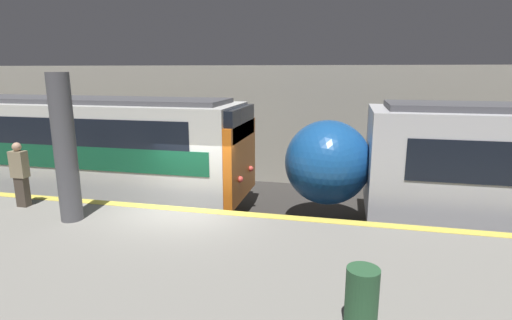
{
  "coord_description": "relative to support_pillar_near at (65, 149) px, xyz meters",
  "views": [
    {
      "loc": [
        3.85,
        -8.88,
        4.46
      ],
      "look_at": [
        1.61,
        0.94,
        2.18
      ],
      "focal_mm": 28.0,
      "sensor_mm": 36.0,
      "label": 1
    }
  ],
  "objects": [
    {
      "name": "person_waiting",
      "position": [
        -1.8,
        0.54,
        -0.8
      ],
      "size": [
        0.38,
        0.24,
        1.64
      ],
      "color": "#473D33",
      "rests_on": "platform"
    },
    {
      "name": "station_rear_barrier",
      "position": [
        2.21,
        7.94,
        -0.44
      ],
      "size": [
        50.0,
        0.15,
        4.63
      ],
      "color": "#B2AD9E",
      "rests_on": "ground"
    },
    {
      "name": "platform",
      "position": [
        2.21,
        -1.3,
        -2.21
      ],
      "size": [
        40.0,
        5.32,
        1.1
      ],
      "color": "gray",
      "rests_on": "ground"
    },
    {
      "name": "ground_plane",
      "position": [
        2.21,
        1.36,
        -2.75
      ],
      "size": [
        120.0,
        120.0,
        0.0
      ],
      "primitive_type": "plane",
      "color": "#33302D"
    },
    {
      "name": "trash_bin",
      "position": [
        6.37,
        -2.59,
        -1.24
      ],
      "size": [
        0.44,
        0.44,
        0.85
      ],
      "color": "#2D5B38",
      "rests_on": "platform"
    },
    {
      "name": "support_pillar_near",
      "position": [
        0.0,
        0.0,
        0.0
      ],
      "size": [
        0.48,
        0.48,
        3.33
      ],
      "color": "#56565B",
      "rests_on": "platform"
    }
  ]
}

